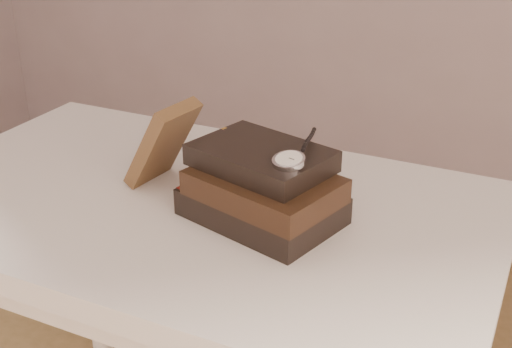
% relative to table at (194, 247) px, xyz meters
% --- Properties ---
extents(table, '(1.00, 0.60, 0.75)m').
position_rel_table_xyz_m(table, '(0.00, 0.00, 0.00)').
color(table, beige).
rests_on(table, ground).
extents(book_stack, '(0.26, 0.22, 0.12)m').
position_rel_table_xyz_m(book_stack, '(0.13, -0.01, 0.15)').
color(book_stack, black).
rests_on(book_stack, table).
extents(journal, '(0.11, 0.11, 0.15)m').
position_rel_table_xyz_m(journal, '(-0.07, 0.03, 0.17)').
color(journal, '#412B19').
rests_on(journal, table).
extents(pocket_watch, '(0.06, 0.15, 0.02)m').
position_rel_table_xyz_m(pocket_watch, '(0.19, -0.03, 0.22)').
color(pocket_watch, silver).
rests_on(pocket_watch, book_stack).
extents(eyeglasses, '(0.12, 0.13, 0.05)m').
position_rel_table_xyz_m(eyeglasses, '(0.08, 0.09, 0.16)').
color(eyeglasses, silver).
rests_on(eyeglasses, book_stack).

